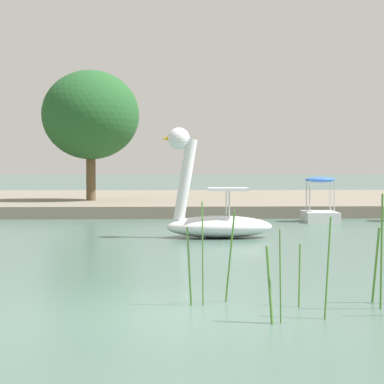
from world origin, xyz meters
TOP-DOWN VIEW (x-y plane):
  - ground_plane at (0.00, 0.00)m, footprint 649.03×649.03m
  - shore_bank_far at (0.00, 31.39)m, footprint 128.95×24.21m
  - swan_boat at (1.61, 11.16)m, footprint 3.05×1.48m
  - pedal_boat_blue at (5.91, 17.47)m, footprint 1.25×2.02m
  - tree_broadleaf_left at (-2.96, 25.37)m, footprint 5.81×5.95m
  - reed_clump_foreground at (2.18, 0.26)m, footprint 3.80×1.63m

SIDE VIEW (x-z plane):
  - ground_plane at x=0.00m, z-range 0.00..0.00m
  - shore_bank_far at x=0.00m, z-range 0.00..0.47m
  - pedal_boat_blue at x=5.91m, z-range -0.34..1.27m
  - reed_clump_foreground at x=2.18m, z-range -0.19..1.36m
  - swan_boat at x=1.61m, z-range -0.87..2.15m
  - tree_broadleaf_left at x=-2.96m, z-range 1.39..7.32m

